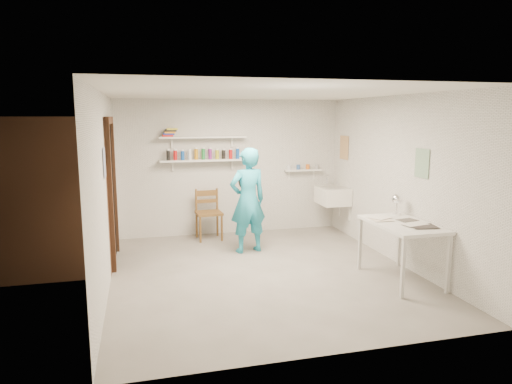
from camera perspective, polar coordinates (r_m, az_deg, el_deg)
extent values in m
cube|color=slate|center=(6.31, 0.91, -10.12)|extent=(4.00, 4.50, 0.02)
cube|color=silver|center=(5.96, 0.97, 12.39)|extent=(4.00, 4.50, 0.02)
cube|color=silver|center=(8.20, -3.22, 3.10)|extent=(4.00, 0.02, 2.40)
cube|color=silver|center=(3.92, 9.68, -4.02)|extent=(4.00, 0.02, 2.40)
cube|color=silver|center=(5.83, -18.49, 0.03)|extent=(0.02, 4.50, 2.40)
cube|color=silver|center=(6.82, 17.46, 1.39)|extent=(0.02, 4.50, 2.40)
cube|color=black|center=(6.89, -17.64, -0.22)|extent=(0.02, 0.90, 2.00)
cube|color=brown|center=(6.96, -23.50, -0.05)|extent=(1.40, 1.50, 2.10)
cube|color=brown|center=(6.80, -17.92, 8.54)|extent=(0.06, 1.05, 0.10)
cube|color=brown|center=(6.40, -17.71, -0.94)|extent=(0.06, 0.10, 2.00)
cube|color=brown|center=(7.38, -17.28, 0.42)|extent=(0.06, 0.10, 2.00)
cube|color=white|center=(7.98, -6.58, 3.96)|extent=(1.50, 0.22, 0.03)
cube|color=white|center=(7.95, -6.64, 6.83)|extent=(1.50, 0.22, 0.03)
cube|color=white|center=(8.49, 5.89, 2.74)|extent=(0.70, 0.14, 0.03)
cube|color=#334C7F|center=(5.83, -18.42, 3.51)|extent=(0.01, 0.28, 0.36)
cube|color=#995933|center=(8.35, 10.95, 5.47)|extent=(0.01, 0.34, 0.42)
cube|color=#3F724C|center=(6.32, 20.03, 3.39)|extent=(0.01, 0.30, 0.38)
cube|color=white|center=(8.27, 9.57, -0.47)|extent=(0.48, 0.60, 0.30)
imported|color=#25A1BD|center=(7.05, -1.03, -1.06)|extent=(0.66, 0.50, 1.64)
cylinder|color=beige|center=(7.23, -1.09, 1.38)|extent=(0.30, 0.09, 0.29)
cube|color=brown|center=(7.88, -5.91, -2.64)|extent=(0.45, 0.43, 0.92)
cube|color=silver|center=(6.20, 17.68, -7.14)|extent=(0.69, 1.15, 0.77)
sphere|color=white|center=(6.54, 17.23, -0.83)|extent=(0.14, 0.14, 0.14)
cylinder|color=black|center=(7.91, -11.18, 4.52)|extent=(0.06, 0.06, 0.17)
cylinder|color=red|center=(7.92, -10.26, 4.56)|extent=(0.06, 0.06, 0.17)
cylinder|color=blue|center=(7.93, -9.34, 4.59)|extent=(0.06, 0.06, 0.17)
cylinder|color=white|center=(7.94, -8.42, 4.62)|extent=(0.06, 0.06, 0.17)
cylinder|color=orange|center=(7.95, -7.51, 4.65)|extent=(0.06, 0.06, 0.17)
cylinder|color=#268C3F|center=(7.97, -6.60, 4.67)|extent=(0.06, 0.06, 0.17)
cylinder|color=#8C268C|center=(7.99, -5.69, 4.70)|extent=(0.06, 0.06, 0.17)
cylinder|color=gold|center=(8.01, -4.79, 4.73)|extent=(0.06, 0.06, 0.17)
cylinder|color=black|center=(8.03, -3.89, 4.75)|extent=(0.06, 0.06, 0.17)
cylinder|color=red|center=(8.05, -2.99, 4.77)|extent=(0.06, 0.06, 0.17)
cylinder|color=blue|center=(8.08, -2.11, 4.79)|extent=(0.06, 0.06, 0.17)
cube|color=red|center=(7.89, -10.99, 6.91)|extent=(0.18, 0.14, 0.03)
cube|color=#1933A5|center=(7.89, -10.85, 7.12)|extent=(0.18, 0.14, 0.03)
cube|color=orange|center=(7.89, -10.71, 7.33)|extent=(0.18, 0.14, 0.03)
cube|color=black|center=(7.89, -10.57, 7.54)|extent=(0.18, 0.14, 0.03)
cube|color=yellow|center=(7.89, -10.43, 7.74)|extent=(0.18, 0.14, 0.03)
cylinder|color=silver|center=(8.41, 4.58, 3.11)|extent=(0.07, 0.07, 0.09)
cylinder|color=#335999|center=(8.46, 5.46, 3.13)|extent=(0.07, 0.07, 0.09)
cylinder|color=orange|center=(8.51, 6.33, 3.15)|extent=(0.07, 0.07, 0.09)
cylinder|color=#999999|center=(8.55, 7.20, 3.17)|extent=(0.07, 0.07, 0.09)
cube|color=silver|center=(6.10, 17.86, -3.67)|extent=(0.30, 0.22, 0.00)
cube|color=#4C4742|center=(6.10, 17.86, -3.63)|extent=(0.30, 0.22, 0.00)
cube|color=beige|center=(6.10, 17.86, -3.59)|extent=(0.30, 0.22, 0.00)
cube|color=#383330|center=(6.10, 17.86, -3.56)|extent=(0.30, 0.22, 0.00)
cube|color=silver|center=(6.10, 17.86, -3.52)|extent=(0.30, 0.22, 0.00)
cube|color=silver|center=(6.10, 17.87, -3.48)|extent=(0.30, 0.22, 0.00)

